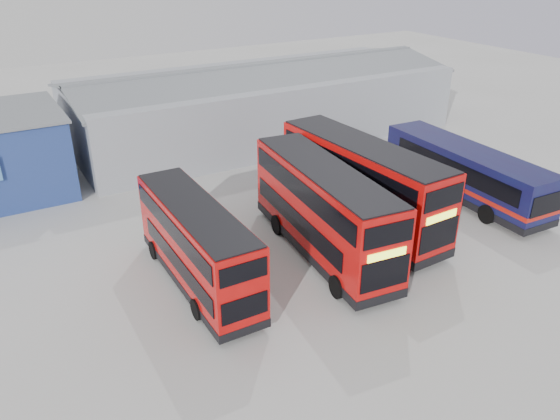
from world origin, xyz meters
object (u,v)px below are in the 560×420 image
object	(u,v)px
maintenance_shed	(262,103)
double_decker_centre	(323,212)
double_decker_left	(197,246)
single_decker_blue	(464,173)
double_decker_right	(361,186)

from	to	relation	value
maintenance_shed	double_decker_centre	xyz separation A→B (m)	(-6.69, -18.66, -0.28)
double_decker_left	single_decker_blue	size ratio (longest dim) A/B	0.80
maintenance_shed	double_decker_right	xyz separation A→B (m)	(-3.19, -17.18, -0.19)
double_decker_centre	double_decker_right	bearing A→B (deg)	29.06
double_decker_centre	single_decker_blue	world-z (taller)	double_decker_centre
single_decker_blue	maintenance_shed	bearing A→B (deg)	-72.21
double_decker_right	single_decker_blue	xyz separation A→B (m)	(7.88, -0.21, -0.81)
double_decker_centre	single_decker_blue	distance (m)	11.47
single_decker_blue	double_decker_left	bearing A→B (deg)	5.32
single_decker_blue	double_decker_centre	bearing A→B (deg)	9.05
double_decker_right	single_decker_blue	size ratio (longest dim) A/B	0.96
maintenance_shed	single_decker_blue	xyz separation A→B (m)	(4.69, -17.40, -1.00)
double_decker_centre	double_decker_right	xyz separation A→B (m)	(3.50, 1.48, 0.09)
double_decker_left	double_decker_right	xyz separation A→B (m)	(10.08, 1.04, 0.40)
double_decker_right	single_decker_blue	bearing A→B (deg)	-3.85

